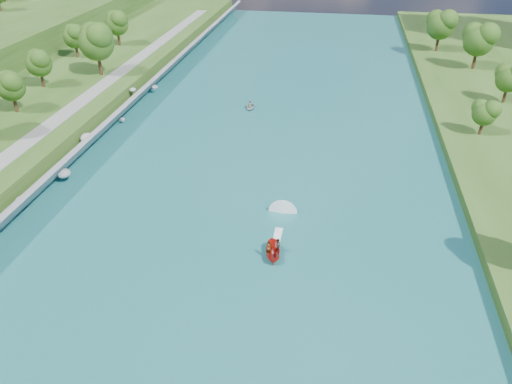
# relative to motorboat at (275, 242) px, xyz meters

# --- Properties ---
(ground) EXTENTS (260.00, 260.00, 0.00)m
(ground) POSITION_rel_motorboat_xyz_m (-5.41, -9.98, -0.72)
(ground) COLOR #2D5119
(ground) RESTS_ON ground
(river_water) EXTENTS (55.00, 240.00, 0.10)m
(river_water) POSITION_rel_motorboat_xyz_m (-5.41, 10.02, -0.67)
(river_water) COLOR #1A6064
(river_water) RESTS_ON ground
(ridge_west) EXTENTS (60.00, 120.00, 9.00)m
(ridge_west) POSITION_rel_motorboat_xyz_m (-87.91, 85.02, 3.78)
(ridge_west) COLOR #2D5119
(ridge_west) RESTS_ON ground
(riprap_bank) EXTENTS (3.54, 236.00, 4.05)m
(riprap_bank) POSITION_rel_motorboat_xyz_m (-31.26, 8.96, 1.09)
(riprap_bank) COLOR slate
(riprap_bank) RESTS_ON ground
(riverside_path) EXTENTS (3.00, 200.00, 0.10)m
(riverside_path) POSITION_rel_motorboat_xyz_m (-37.91, 10.02, 2.83)
(riverside_path) COLOR gray
(riverside_path) RESTS_ON berm_west
(motorboat) EXTENTS (3.60, 18.76, 2.17)m
(motorboat) POSITION_rel_motorboat_xyz_m (0.00, 0.00, 0.00)
(motorboat) COLOR red
(motorboat) RESTS_ON river_water
(raft) EXTENTS (2.65, 3.49, 1.51)m
(raft) POSITION_rel_motorboat_xyz_m (-10.37, 40.80, -0.25)
(raft) COLOR gray
(raft) RESTS_ON river_water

